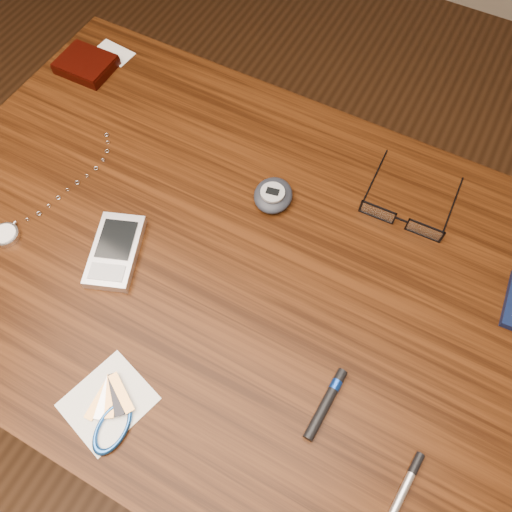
% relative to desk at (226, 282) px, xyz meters
% --- Properties ---
extents(ground, '(3.80, 3.80, 0.00)m').
position_rel_desk_xyz_m(ground, '(0.00, 0.00, -0.65)').
color(ground, '#472814').
rests_on(ground, ground).
extents(desk, '(1.00, 0.70, 0.75)m').
position_rel_desk_xyz_m(desk, '(0.00, 0.00, 0.00)').
color(desk, '#341808').
rests_on(desk, ground).
extents(wallet_and_card, '(0.11, 0.12, 0.02)m').
position_rel_desk_xyz_m(wallet_and_card, '(-0.42, 0.22, 0.11)').
color(wallet_and_card, black).
rests_on(wallet_and_card, desk).
extents(eyeglasses, '(0.14, 0.14, 0.03)m').
position_rel_desk_xyz_m(eyeglasses, '(0.22, 0.18, 0.12)').
color(eyeglasses, black).
rests_on(eyeglasses, desk).
extents(pocket_watch, '(0.07, 0.26, 0.01)m').
position_rel_desk_xyz_m(pocket_watch, '(-0.30, -0.12, 0.11)').
color(pocket_watch, silver).
rests_on(pocket_watch, desk).
extents(pda_phone, '(0.11, 0.14, 0.02)m').
position_rel_desk_xyz_m(pda_phone, '(-0.14, -0.08, 0.11)').
color(pda_phone, silver).
rests_on(pda_phone, desk).
extents(pedometer, '(0.07, 0.08, 0.03)m').
position_rel_desk_xyz_m(pedometer, '(0.02, 0.12, 0.11)').
color(pedometer, '#20232B').
rests_on(pedometer, desk).
extents(notepad_keys, '(0.12, 0.12, 0.01)m').
position_rel_desk_xyz_m(notepad_keys, '(-0.01, -0.27, 0.11)').
color(notepad_keys, white).
rests_on(notepad_keys, desk).
extents(silver_pen, '(0.02, 0.12, 0.01)m').
position_rel_desk_xyz_m(silver_pen, '(0.35, -0.18, 0.11)').
color(silver_pen, silver).
rests_on(silver_pen, desk).
extents(black_blue_pen, '(0.02, 0.10, 0.01)m').
position_rel_desk_xyz_m(black_blue_pen, '(0.23, -0.13, 0.11)').
color(black_blue_pen, black).
rests_on(black_blue_pen, desk).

